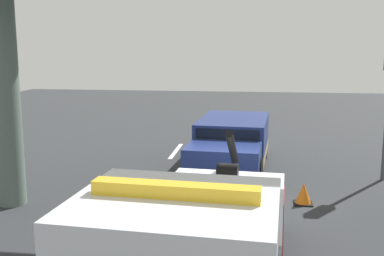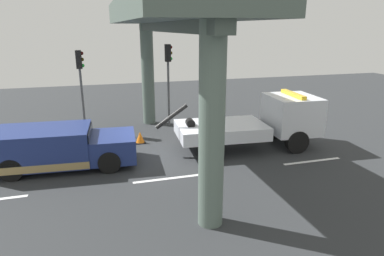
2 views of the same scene
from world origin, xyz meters
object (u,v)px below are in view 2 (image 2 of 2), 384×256
at_px(traffic_cone_orange, 140,138).
at_px(traffic_light_far, 168,67).
at_px(tow_truck_white, 262,121).
at_px(towed_van_green, 60,148).
at_px(traffic_light_near, 80,73).

bearing_deg(traffic_cone_orange, traffic_light_far, 52.53).
distance_m(tow_truck_white, towed_van_green, 8.62).
xyz_separation_m(traffic_light_near, traffic_cone_orange, (2.51, -2.59, -2.79)).
relative_size(tow_truck_white, traffic_cone_orange, 13.25).
bearing_deg(towed_van_green, traffic_light_near, 79.70).
bearing_deg(traffic_light_near, traffic_cone_orange, -45.88).
xyz_separation_m(tow_truck_white, traffic_light_far, (-3.28, 4.65, 2.01)).
xyz_separation_m(towed_van_green, traffic_light_far, (5.34, 4.60, 2.43)).
bearing_deg(traffic_light_near, traffic_light_far, 0.00).
height_order(tow_truck_white, traffic_light_far, traffic_light_far).
relative_size(tow_truck_white, traffic_light_near, 1.75).
relative_size(towed_van_green, traffic_light_near, 1.27).
distance_m(towed_van_green, traffic_light_near, 5.20).
height_order(towed_van_green, traffic_cone_orange, towed_van_green).
height_order(traffic_light_near, traffic_light_far, traffic_light_far).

